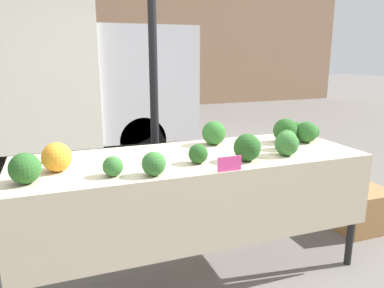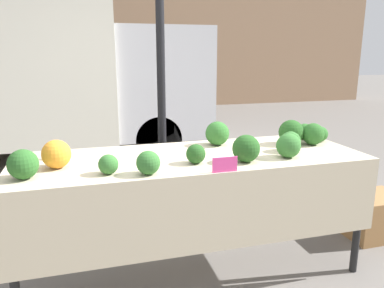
# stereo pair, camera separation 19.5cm
# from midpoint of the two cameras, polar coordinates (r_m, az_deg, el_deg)

# --- Properties ---
(ground_plane) EXTENTS (40.00, 40.00, 0.00)m
(ground_plane) POSITION_cam_midpoint_polar(r_m,az_deg,el_deg) (2.83, -2.08, -18.43)
(ground_plane) COLOR slate
(tent_pole) EXTENTS (0.07, 0.07, 2.70)m
(tent_pole) POSITION_cam_midpoint_polar(r_m,az_deg,el_deg) (3.16, -7.70, 10.79)
(tent_pole) COLOR black
(tent_pole) RESTS_ON ground_plane
(parked_truck) EXTENTS (4.23, 1.84, 2.48)m
(parked_truck) POSITION_cam_midpoint_polar(r_m,az_deg,el_deg) (5.82, -25.10, 10.33)
(parked_truck) COLOR silver
(parked_truck) RESTS_ON ground_plane
(market_table) EXTENTS (2.30, 0.81, 0.84)m
(market_table) POSITION_cam_midpoint_polar(r_m,az_deg,el_deg) (2.46, -1.73, -4.46)
(market_table) COLOR beige
(market_table) RESTS_ON ground_plane
(orange_cauliflower) EXTENTS (0.17, 0.17, 0.17)m
(orange_cauliflower) POSITION_cam_midpoint_polar(r_m,az_deg,el_deg) (2.31, -22.22, -1.89)
(orange_cauliflower) COLOR orange
(orange_cauliflower) RESTS_ON market_table
(romanesco_head) EXTENTS (0.13, 0.13, 0.10)m
(romanesco_head) POSITION_cam_midpoint_polar(r_m,az_deg,el_deg) (2.52, -22.77, -1.45)
(romanesco_head) COLOR #93B238
(romanesco_head) RESTS_ON market_table
(broccoli_head_0) EXTENTS (0.18, 0.18, 0.18)m
(broccoli_head_0) POSITION_cam_midpoint_polar(r_m,az_deg,el_deg) (2.77, 1.34, 1.67)
(broccoli_head_0) COLOR #2D6628
(broccoli_head_0) RESTS_ON market_table
(broccoli_head_1) EXTENTS (0.16, 0.16, 0.16)m
(broccoli_head_1) POSITION_cam_midpoint_polar(r_m,az_deg,el_deg) (2.17, -26.51, -3.37)
(broccoli_head_1) COLOR #285B23
(broccoli_head_1) RESTS_ON market_table
(broccoli_head_2) EXTENTS (0.13, 0.13, 0.13)m
(broccoli_head_2) POSITION_cam_midpoint_polar(r_m,az_deg,el_deg) (3.10, 13.99, 2.10)
(broccoli_head_2) COLOR #2D6628
(broccoli_head_2) RESTS_ON market_table
(broccoli_head_3) EXTENTS (0.17, 0.17, 0.17)m
(broccoli_head_3) POSITION_cam_midpoint_polar(r_m,az_deg,el_deg) (2.36, 6.09, -0.55)
(broccoli_head_3) COLOR #23511E
(broccoli_head_3) RESTS_ON market_table
(broccoli_head_4) EXTENTS (0.14, 0.14, 0.14)m
(broccoli_head_4) POSITION_cam_midpoint_polar(r_m,az_deg,el_deg) (2.70, 12.28, 0.63)
(broccoli_head_4) COLOR #336B2D
(broccoli_head_4) RESTS_ON market_table
(broccoli_head_5) EXTENTS (0.12, 0.12, 0.12)m
(broccoli_head_5) POSITION_cam_midpoint_polar(r_m,az_deg,el_deg) (3.07, 16.15, 1.77)
(broccoli_head_5) COLOR #2D6628
(broccoli_head_5) RESTS_ON market_table
(broccoli_head_6) EXTENTS (0.12, 0.12, 0.12)m
(broccoli_head_6) POSITION_cam_midpoint_polar(r_m,az_deg,el_deg) (2.30, -1.48, -1.53)
(broccoli_head_6) COLOR #23511E
(broccoli_head_6) RESTS_ON market_table
(broccoli_head_7) EXTENTS (0.18, 0.18, 0.18)m
(broccoli_head_7) POSITION_cam_midpoint_polar(r_m,az_deg,el_deg) (2.90, 12.19, 2.00)
(broccoli_head_7) COLOR #23511E
(broccoli_head_7) RESTS_ON market_table
(broccoli_head_8) EXTENTS (0.16, 0.16, 0.16)m
(broccoli_head_8) POSITION_cam_midpoint_polar(r_m,az_deg,el_deg) (2.94, 15.25, 1.75)
(broccoli_head_8) COLOR #285B23
(broccoli_head_8) RESTS_ON market_table
(broccoli_head_9) EXTENTS (0.16, 0.16, 0.16)m
(broccoli_head_9) POSITION_cam_midpoint_polar(r_m,az_deg,el_deg) (2.53, 12.12, 0.01)
(broccoli_head_9) COLOR #336B2D
(broccoli_head_9) RESTS_ON market_table
(broccoli_head_10) EXTENTS (0.14, 0.14, 0.14)m
(broccoli_head_10) POSITION_cam_midpoint_polar(r_m,az_deg,el_deg) (2.09, -8.51, -3.02)
(broccoli_head_10) COLOR #336B2D
(broccoli_head_10) RESTS_ON market_table
(broccoli_head_11) EXTENTS (0.11, 0.11, 0.11)m
(broccoli_head_11) POSITION_cam_midpoint_polar(r_m,az_deg,el_deg) (2.13, -14.56, -3.34)
(broccoli_head_11) COLOR #336B2D
(broccoli_head_11) RESTS_ON market_table
(price_sign) EXTENTS (0.15, 0.01, 0.09)m
(price_sign) POSITION_cam_midpoint_polar(r_m,az_deg,el_deg) (2.15, 3.16, -3.05)
(price_sign) COLOR #EF4793
(price_sign) RESTS_ON market_table
(produce_crate) EXTENTS (0.47, 0.38, 0.36)m
(produce_crate) POSITION_cam_midpoint_polar(r_m,az_deg,el_deg) (3.58, 23.00, -9.20)
(produce_crate) COLOR #9E7042
(produce_crate) RESTS_ON ground_plane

